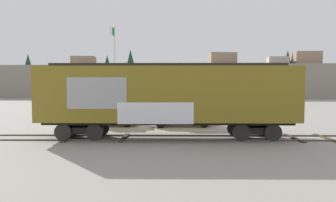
# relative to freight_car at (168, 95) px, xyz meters

# --- Properties ---
(ground_plane) EXTENTS (260.00, 260.00, 0.00)m
(ground_plane) POSITION_rel_freight_car_xyz_m (-1.12, 0.00, -2.43)
(ground_plane) COLOR gray
(track) EXTENTS (60.00, 4.79, 0.08)m
(track) POSITION_rel_freight_car_xyz_m (0.95, 0.05, -2.39)
(track) COLOR #4C4742
(track) RESTS_ON ground_plane
(freight_car) EXTENTS (13.98, 3.60, 4.21)m
(freight_car) POSITION_rel_freight_car_xyz_m (0.00, 0.00, 0.00)
(freight_car) COLOR olive
(freight_car) RESTS_ON ground_plane
(flagpole) EXTENTS (0.18, 1.65, 9.32)m
(flagpole) POSITION_rel_freight_car_xyz_m (-6.58, 13.39, 3.53)
(flagpole) COLOR silver
(flagpole) RESTS_ON ground_plane
(hillside) EXTENTS (153.52, 28.12, 12.82)m
(hillside) POSITION_rel_freight_car_xyz_m (-1.07, 63.45, 1.72)
(hillside) COLOR gray
(hillside) RESTS_ON ground_plane
(parked_car_tan) EXTENTS (4.34, 2.12, 1.67)m
(parked_car_tan) POSITION_rel_freight_car_xyz_m (-4.67, 4.71, -1.60)
(parked_car_tan) COLOR #9E8966
(parked_car_tan) RESTS_ON ground_plane
(parked_car_white) EXTENTS (4.64, 2.25, 1.76)m
(parked_car_white) POSITION_rel_freight_car_xyz_m (0.63, 4.81, -1.54)
(parked_car_white) COLOR silver
(parked_car_white) RESTS_ON ground_plane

